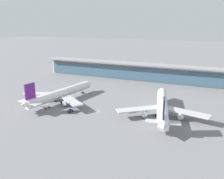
{
  "coord_description": "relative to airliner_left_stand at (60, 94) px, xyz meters",
  "views": [
    {
      "loc": [
        60.26,
        -116.55,
        49.49
      ],
      "look_at": [
        0.0,
        21.34,
        7.84
      ],
      "focal_mm": 38.93,
      "sensor_mm": 36.0,
      "label": 1
    }
  ],
  "objects": [
    {
      "name": "airliner_left_stand",
      "position": [
        0.0,
        0.0,
        0.0
      ],
      "size": [
        48.7,
        63.93,
        17.06
      ],
      "color": "white",
      "rests_on": "ground"
    },
    {
      "name": "airliner_centre_stand",
      "position": [
        65.55,
        2.01,
        0.0
      ],
      "size": [
        48.06,
        63.47,
        17.06
      ],
      "color": "white",
      "rests_on": "ground"
    },
    {
      "name": "service_truck_mid_apron_white",
      "position": [
        -0.31,
        -13.77,
        -4.56
      ],
      "size": [
        2.02,
        6.83,
        2.7
      ],
      "color": "silver",
      "rests_on": "ground"
    },
    {
      "name": "service_truck_near_nose_blue",
      "position": [
        16.34,
        -13.28,
        -4.5
      ],
      "size": [
        2.62,
        3.28,
        2.05
      ],
      "color": "#234C9E",
      "rests_on": "ground"
    },
    {
      "name": "ground_plane",
      "position": [
        30.03,
        -6.44,
        -5.37
      ],
      "size": [
        1200.0,
        1200.0,
        0.0
      ],
      "primitive_type": "plane",
      "color": "slate"
    },
    {
      "name": "terminal_building",
      "position": [
        30.03,
        79.83,
        2.49
      ],
      "size": [
        188.63,
        12.8,
        15.2
      ],
      "color": "#B2ADA3",
      "rests_on": "ground"
    },
    {
      "name": "service_truck_under_wing_blue",
      "position": [
        48.09,
        -0.05,
        -4.5
      ],
      "size": [
        3.31,
        3.08,
        2.05
      ],
      "color": "#234C9E",
      "rests_on": "ground"
    }
  ]
}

